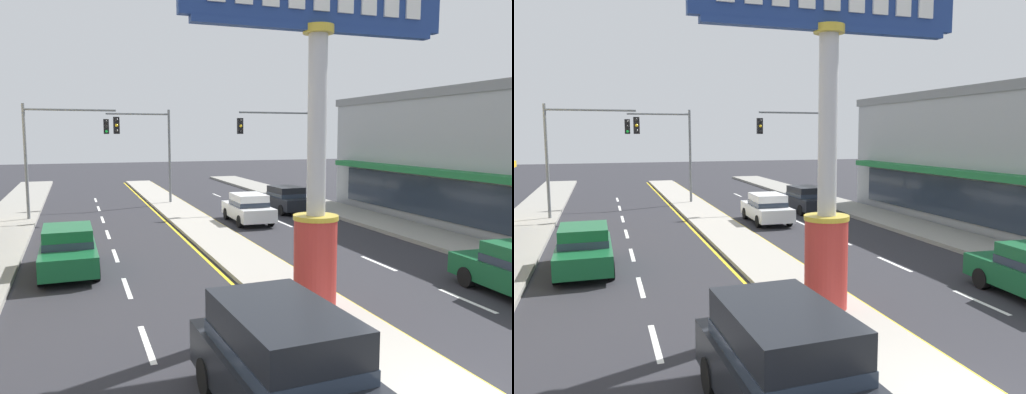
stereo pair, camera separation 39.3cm
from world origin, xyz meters
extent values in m
cube|color=#A39E93|center=(0.00, 18.00, 0.07)|extent=(2.22, 52.00, 0.14)
cube|color=gray|center=(9.09, 16.00, 0.09)|extent=(2.75, 60.00, 0.18)
cube|color=silver|center=(-4.41, 4.80, 0.00)|extent=(0.14, 2.20, 0.01)
cube|color=silver|center=(-4.41, 9.20, 0.00)|extent=(0.14, 2.20, 0.01)
cube|color=silver|center=(-4.41, 13.60, 0.00)|extent=(0.14, 2.20, 0.01)
cube|color=silver|center=(-4.41, 18.00, 0.00)|extent=(0.14, 2.20, 0.01)
cube|color=silver|center=(-4.41, 22.40, 0.00)|extent=(0.14, 2.20, 0.01)
cube|color=silver|center=(-4.41, 26.80, 0.00)|extent=(0.14, 2.20, 0.01)
cube|color=silver|center=(-4.41, 31.20, 0.00)|extent=(0.14, 2.20, 0.01)
cube|color=silver|center=(4.41, 4.80, 0.00)|extent=(0.14, 2.20, 0.01)
cube|color=silver|center=(4.41, 9.20, 0.00)|extent=(0.14, 2.20, 0.01)
cube|color=silver|center=(4.41, 13.60, 0.00)|extent=(0.14, 2.20, 0.01)
cube|color=silver|center=(4.41, 18.00, 0.00)|extent=(0.14, 2.20, 0.01)
cube|color=silver|center=(4.41, 22.40, 0.00)|extent=(0.14, 2.20, 0.01)
cube|color=silver|center=(4.41, 26.80, 0.00)|extent=(0.14, 2.20, 0.01)
cube|color=silver|center=(4.41, 31.20, 0.00)|extent=(0.14, 2.20, 0.01)
cube|color=yellow|center=(-1.29, 18.00, 0.00)|extent=(0.12, 52.00, 0.01)
cube|color=yellow|center=(1.29, 18.00, 0.00)|extent=(0.12, 52.00, 0.01)
cylinder|color=#B7332D|center=(0.00, 5.41, 1.29)|extent=(1.11, 1.11, 2.30)
cylinder|color=gold|center=(0.00, 5.41, 2.50)|extent=(1.17, 1.17, 0.12)
cylinder|color=#B7B7BC|center=(0.00, 5.41, 4.85)|extent=(0.48, 0.48, 4.82)
cylinder|color=gold|center=(0.00, 5.41, 7.16)|extent=(0.77, 0.77, 0.20)
cube|color=navy|center=(0.00, 5.41, 7.18)|extent=(6.38, 0.29, 0.16)
cube|color=white|center=(1.97, 5.26, 7.93)|extent=(0.42, 0.06, 0.73)
cube|color=white|center=(2.62, 5.26, 7.93)|extent=(0.42, 0.06, 0.73)
cube|color=#999EA3|center=(14.65, 14.73, 3.21)|extent=(7.53, 19.04, 6.42)
cube|color=slate|center=(14.65, 14.73, 6.65)|extent=(7.68, 19.42, 0.45)
cube|color=#1E7038|center=(10.44, 14.73, 2.82)|extent=(0.90, 16.19, 0.30)
cube|color=#283342|center=(10.85, 14.73, 1.50)|extent=(0.08, 15.62, 2.00)
cylinder|color=slate|center=(-8.11, 22.89, 3.10)|extent=(0.16, 0.16, 6.20)
cylinder|color=slate|center=(-5.80, 22.89, 5.90)|extent=(4.62, 0.12, 0.12)
cube|color=black|center=(-3.49, 22.73, 5.09)|extent=(0.32, 0.24, 0.92)
sphere|color=black|center=(-3.49, 22.59, 5.39)|extent=(0.17, 0.17, 0.17)
sphere|color=yellow|center=(-3.49, 22.59, 5.09)|extent=(0.17, 0.17, 0.17)
sphere|color=black|center=(-3.49, 22.59, 4.79)|extent=(0.17, 0.17, 0.17)
cylinder|color=slate|center=(8.11, 22.63, 3.10)|extent=(0.16, 0.16, 6.20)
cylinder|color=slate|center=(5.80, 22.63, 5.90)|extent=(4.62, 0.12, 0.12)
cube|color=black|center=(3.49, 22.47, 5.09)|extent=(0.32, 0.24, 0.92)
sphere|color=black|center=(3.49, 22.33, 5.39)|extent=(0.17, 0.17, 0.17)
sphere|color=yellow|center=(3.49, 22.33, 5.09)|extent=(0.17, 0.17, 0.17)
sphere|color=black|center=(3.49, 22.33, 4.79)|extent=(0.17, 0.17, 0.17)
cylinder|color=slate|center=(0.21, 27.42, 3.10)|extent=(0.16, 0.16, 6.20)
cylinder|color=slate|center=(-1.77, 27.42, 5.90)|extent=(3.96, 0.12, 0.12)
cube|color=black|center=(-3.75, 27.26, 5.09)|extent=(0.32, 0.24, 0.92)
sphere|color=black|center=(-3.75, 27.12, 5.39)|extent=(0.17, 0.17, 0.17)
sphere|color=black|center=(-3.75, 27.12, 5.09)|extent=(0.17, 0.17, 0.17)
sphere|color=#19D83F|center=(-3.75, 27.12, 4.79)|extent=(0.17, 0.17, 0.17)
cube|color=white|center=(2.76, 18.93, 0.60)|extent=(1.87, 4.35, 0.66)
cube|color=white|center=(2.76, 18.76, 1.23)|extent=(1.61, 2.19, 0.60)
cube|color=#283342|center=(2.76, 18.76, 1.05)|extent=(1.64, 2.21, 0.24)
cylinder|color=black|center=(1.99, 20.29, 0.31)|extent=(0.24, 0.63, 0.62)
cylinder|color=black|center=(3.61, 20.25, 0.31)|extent=(0.24, 0.63, 0.62)
cylinder|color=black|center=(1.92, 17.62, 0.31)|extent=(0.24, 0.63, 0.62)
cylinder|color=black|center=(3.53, 17.58, 0.31)|extent=(0.24, 0.63, 0.62)
cylinder|color=black|center=(5.33, 5.84, 0.31)|extent=(0.25, 0.63, 0.62)
cube|color=black|center=(-2.76, 0.80, 0.70)|extent=(2.10, 4.68, 0.80)
cube|color=black|center=(-2.77, 0.98, 1.50)|extent=(1.80, 2.92, 0.80)
cube|color=#283342|center=(-2.77, 0.98, 1.22)|extent=(1.84, 2.95, 0.24)
cylinder|color=black|center=(-1.95, 2.26, 0.34)|extent=(0.25, 0.69, 0.68)
cylinder|color=black|center=(-3.70, 2.19, 0.34)|extent=(0.25, 0.69, 0.68)
cube|color=#14562D|center=(-6.06, 11.65, 0.60)|extent=(1.81, 4.32, 0.66)
cube|color=#14562D|center=(-6.06, 11.83, 1.23)|extent=(1.57, 2.17, 0.60)
cube|color=#283342|center=(-6.06, 11.83, 1.05)|extent=(1.61, 2.19, 0.24)
cylinder|color=black|center=(-5.23, 10.33, 0.31)|extent=(0.23, 0.62, 0.62)
cylinder|color=black|center=(-6.85, 10.31, 0.31)|extent=(0.23, 0.62, 0.62)
cylinder|color=black|center=(-5.27, 13.00, 0.31)|extent=(0.23, 0.62, 0.62)
cylinder|color=black|center=(-6.89, 12.98, 0.31)|extent=(0.23, 0.62, 0.62)
cube|color=black|center=(6.06, 21.80, 0.60)|extent=(1.97, 4.38, 0.66)
cube|color=black|center=(6.07, 21.63, 1.23)|extent=(1.65, 2.22, 0.60)
cube|color=#283342|center=(6.07, 21.63, 1.05)|extent=(1.69, 2.25, 0.24)
cylinder|color=black|center=(5.19, 23.09, 0.31)|extent=(0.25, 0.63, 0.62)
cylinder|color=black|center=(6.80, 23.17, 0.31)|extent=(0.25, 0.63, 0.62)
cylinder|color=black|center=(5.32, 20.43, 0.31)|extent=(0.25, 0.63, 0.62)
cylinder|color=black|center=(6.94, 20.51, 0.31)|extent=(0.25, 0.63, 0.62)
camera|label=1|loc=(-5.78, -6.22, 4.61)|focal=35.88mm
camera|label=2|loc=(-5.40, -6.34, 4.61)|focal=35.88mm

